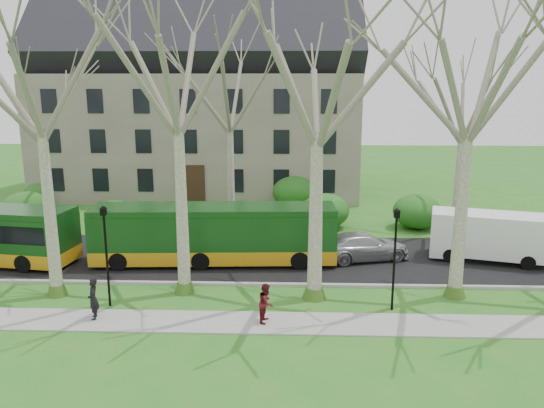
{
  "coord_description": "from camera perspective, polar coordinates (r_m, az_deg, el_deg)",
  "views": [
    {
      "loc": [
        1.68,
        -21.91,
        9.31
      ],
      "look_at": [
        0.81,
        3.0,
        3.62
      ],
      "focal_mm": 35.0,
      "sensor_mm": 36.0,
      "label": 1
    }
  ],
  "objects": [
    {
      "name": "ground",
      "position": [
        23.86,
        -2.23,
        -10.1
      ],
      "size": [
        120.0,
        120.0,
        0.0
      ],
      "primitive_type": "plane",
      "color": "#237421",
      "rests_on": "ground"
    },
    {
      "name": "sidewalk",
      "position": [
        21.58,
        -2.73,
        -12.62
      ],
      "size": [
        70.0,
        2.0,
        0.06
      ],
      "primitive_type": "cube",
      "color": "gray",
      "rests_on": "ground"
    },
    {
      "name": "road",
      "position": [
        28.99,
        -1.44,
        -5.81
      ],
      "size": [
        80.0,
        8.0,
        0.06
      ],
      "primitive_type": "cube",
      "color": "black",
      "rests_on": "ground"
    },
    {
      "name": "curb",
      "position": [
        25.22,
        -1.98,
        -8.63
      ],
      "size": [
        80.0,
        0.25,
        0.14
      ],
      "primitive_type": "cube",
      "color": "#A5A39E",
      "rests_on": "ground"
    },
    {
      "name": "building",
      "position": [
        46.56,
        -7.64,
        11.23
      ],
      "size": [
        26.5,
        12.2,
        16.0
      ],
      "color": "slate",
      "rests_on": "ground"
    },
    {
      "name": "tree_row_verge",
      "position": [
        22.39,
        -2.33,
        6.94
      ],
      "size": [
        49.0,
        7.0,
        14.0
      ],
      "color": "gray",
      "rests_on": "ground"
    },
    {
      "name": "tree_row_far",
      "position": [
        33.21,
        -3.24,
        7.13
      ],
      "size": [
        33.0,
        7.0,
        12.0
      ],
      "color": "gray",
      "rests_on": "ground"
    },
    {
      "name": "lamp_row",
      "position": [
        22.03,
        -2.48,
        -4.95
      ],
      "size": [
        36.22,
        0.22,
        4.3
      ],
      "color": "black",
      "rests_on": "ground"
    },
    {
      "name": "hedges",
      "position": [
        37.4,
        -7.82,
        -0.09
      ],
      "size": [
        30.6,
        8.6,
        2.0
      ],
      "color": "#185419",
      "rests_on": "ground"
    },
    {
      "name": "bus_follow",
      "position": [
        27.92,
        -6.21,
        -3.18
      ],
      "size": [
        12.68,
        3.28,
        3.14
      ],
      "primitive_type": null,
      "rotation": [
        0.0,
        0.0,
        0.05
      ],
      "color": "#123F13",
      "rests_on": "road"
    },
    {
      "name": "sedan",
      "position": [
        28.87,
        9.79,
        -4.5
      ],
      "size": [
        5.35,
        3.3,
        1.45
      ],
      "primitive_type": "imported",
      "rotation": [
        0.0,
        0.0,
        1.84
      ],
      "color": "#A5A5A9",
      "rests_on": "road"
    },
    {
      "name": "van_a",
      "position": [
        30.4,
        22.25,
        -3.32
      ],
      "size": [
        6.22,
        3.63,
        2.56
      ],
      "primitive_type": null,
      "rotation": [
        0.0,
        0.0,
        -0.27
      ],
      "color": "white",
      "rests_on": "road"
    },
    {
      "name": "pedestrian_a",
      "position": [
        22.64,
        -18.68,
        -9.64
      ],
      "size": [
        0.56,
        0.71,
        1.69
      ],
      "primitive_type": "imported",
      "rotation": [
        0.0,
        0.0,
        -1.28
      ],
      "color": "black",
      "rests_on": "sidewalk"
    },
    {
      "name": "pedestrian_b",
      "position": [
        21.28,
        -0.63,
        -10.57
      ],
      "size": [
        0.75,
        0.88,
        1.57
      ],
      "primitive_type": "imported",
      "rotation": [
        0.0,
        0.0,
        1.35
      ],
      "color": "#541318",
      "rests_on": "sidewalk"
    }
  ]
}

